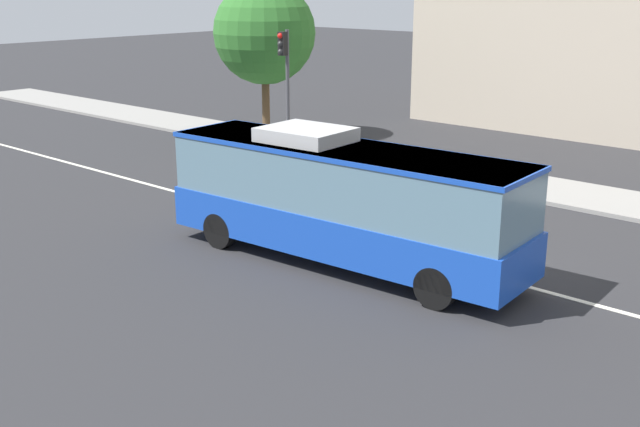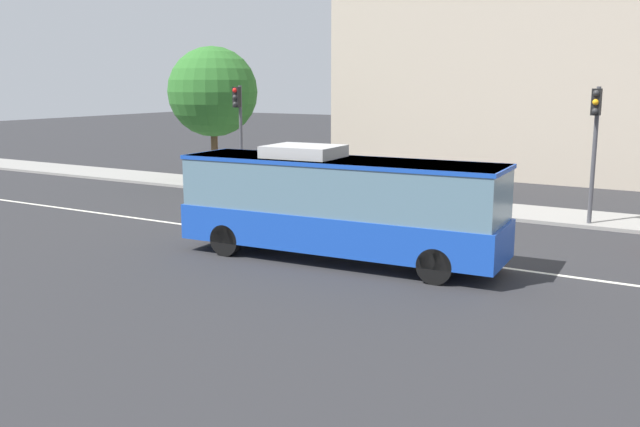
{
  "view_description": "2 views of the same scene",
  "coord_description": "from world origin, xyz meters",
  "views": [
    {
      "loc": [
        9.38,
        -16.44,
        7.11
      ],
      "look_at": [
        -3.66,
        -1.47,
        1.13
      ],
      "focal_mm": 43.37,
      "sensor_mm": 36.0,
      "label": 1
    },
    {
      "loc": [
        7.16,
        -19.58,
        5.37
      ],
      "look_at": [
        -3.27,
        -1.86,
        1.44
      ],
      "focal_mm": 38.74,
      "sensor_mm": 36.0,
      "label": 2
    }
  ],
  "objects": [
    {
      "name": "street_tree_kerbside_left",
      "position": [
        -16.16,
        9.03,
        4.84
      ],
      "size": [
        4.66,
        4.66,
        7.19
      ],
      "color": "#4C3823",
      "rests_on": "ground_plane"
    },
    {
      "name": "ground_plane",
      "position": [
        0.0,
        0.0,
        0.0
      ],
      "size": [
        160.0,
        160.0,
        0.0
      ],
      "primitive_type": "plane",
      "color": "#28282B"
    },
    {
      "name": "transit_bus",
      "position": [
        -2.75,
        -1.65,
        1.81
      ],
      "size": [
        10.13,
        3.08,
        3.46
      ],
      "rotation": [
        0.0,
        0.0,
        0.06
      ],
      "color": "#1947B7",
      "rests_on": "ground_plane"
    },
    {
      "name": "traffic_light_mid_block",
      "position": [
        -13.03,
        7.08,
        3.56
      ],
      "size": [
        0.33,
        0.62,
        5.2
      ],
      "rotation": [
        0.0,
        0.0,
        -1.53
      ],
      "color": "#47474C",
      "rests_on": "ground_plane"
    },
    {
      "name": "sidewalk_kerb",
      "position": [
        0.0,
        8.61,
        0.07
      ],
      "size": [
        80.0,
        3.26,
        0.14
      ],
      "primitive_type": "cube",
      "color": "gray",
      "rests_on": "ground_plane"
    },
    {
      "name": "lane_centre_line",
      "position": [
        0.0,
        0.0,
        0.01
      ],
      "size": [
        76.0,
        0.16,
        0.01
      ],
      "primitive_type": "cube",
      "color": "silver",
      "rests_on": "ground_plane"
    }
  ]
}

